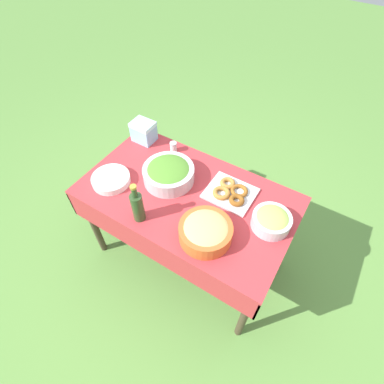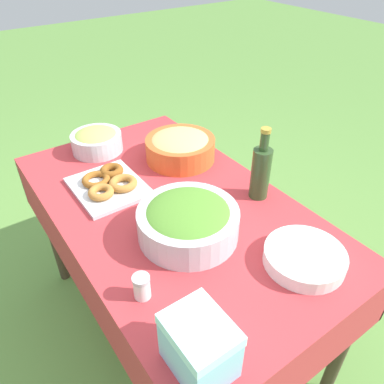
# 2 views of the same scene
# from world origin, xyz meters

# --- Properties ---
(ground_plane) EXTENTS (14.00, 14.00, 0.00)m
(ground_plane) POSITION_xyz_m (0.00, 0.00, 0.00)
(ground_plane) COLOR #609342
(picnic_table) EXTENTS (1.38, 0.80, 0.77)m
(picnic_table) POSITION_xyz_m (0.00, 0.00, 0.66)
(picnic_table) COLOR #B73338
(picnic_table) RESTS_ON ground_plane
(salad_bowl) EXTENTS (0.34, 0.34, 0.13)m
(salad_bowl) POSITION_xyz_m (-0.17, 0.05, 0.83)
(salad_bowl) COLOR silver
(salad_bowl) RESTS_ON picnic_table
(pasta_bowl) EXTENTS (0.31, 0.31, 0.12)m
(pasta_bowl) POSITION_xyz_m (0.26, -0.21, 0.83)
(pasta_bowl) COLOR #E05B28
(pasta_bowl) RESTS_ON picnic_table
(donut_platter) EXTENTS (0.31, 0.26, 0.05)m
(donut_platter) POSITION_xyz_m (0.23, 0.15, 0.79)
(donut_platter) COLOR silver
(donut_platter) RESTS_ON picnic_table
(plate_stack) EXTENTS (0.25, 0.25, 0.05)m
(plate_stack) POSITION_xyz_m (-0.49, -0.17, 0.79)
(plate_stack) COLOR white
(plate_stack) RESTS_ON picnic_table
(olive_oil_bottle) EXTENTS (0.07, 0.07, 0.29)m
(olive_oil_bottle) POSITION_xyz_m (-0.15, -0.30, 0.88)
(olive_oil_bottle) COLOR #2D4723
(olive_oil_bottle) RESTS_ON picnic_table
(fruit_bowl) EXTENTS (0.23, 0.23, 0.11)m
(fruit_bowl) POSITION_xyz_m (0.54, 0.06, 0.82)
(fruit_bowl) COLOR silver
(fruit_bowl) RESTS_ON picnic_table
(cooler_box) EXTENTS (0.16, 0.13, 0.16)m
(cooler_box) POSITION_xyz_m (-0.57, 0.29, 0.85)
(cooler_box) COLOR #8CC6E5
(cooler_box) RESTS_ON picnic_table
(salt_shaker) EXTENTS (0.05, 0.05, 0.08)m
(salt_shaker) POSITION_xyz_m (-0.31, 0.30, 0.81)
(salt_shaker) COLOR white
(salt_shaker) RESTS_ON picnic_table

